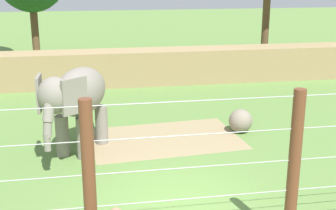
{
  "coord_description": "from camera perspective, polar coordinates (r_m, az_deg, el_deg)",
  "views": [
    {
      "loc": [
        -2.02,
        -10.25,
        5.64
      ],
      "look_at": [
        0.49,
        3.99,
        1.4
      ],
      "focal_mm": 48.85,
      "sensor_mm": 36.0,
      "label": 1
    }
  ],
  "objects": [
    {
      "name": "ground_plane",
      "position": [
        11.88,
        1.05,
        -12.02
      ],
      "size": [
        120.0,
        120.0,
        0.0
      ],
      "primitive_type": "plane",
      "color": "#5B7F3D"
    },
    {
      "name": "elephant",
      "position": [
        14.59,
        -11.36,
        0.91
      ],
      "size": [
        2.5,
        3.45,
        2.78
      ],
      "color": "gray",
      "rests_on": "ground"
    },
    {
      "name": "embankment_wall",
      "position": [
        23.75,
        -4.91,
        4.71
      ],
      "size": [
        36.0,
        1.8,
        1.75
      ],
      "primitive_type": "cube",
      "color": "#997F56",
      "rests_on": "ground"
    },
    {
      "name": "cable_fence",
      "position": [
        9.12,
        3.65,
        -9.07
      ],
      "size": [
        12.65,
        0.25,
        3.45
      ],
      "color": "brown",
      "rests_on": "ground"
    },
    {
      "name": "dirt_patch",
      "position": [
        16.06,
        -0.36,
        -4.2
      ],
      "size": [
        5.41,
        3.82,
        0.01
      ],
      "primitive_type": "cube",
      "rotation": [
        0.0,
        0.0,
        0.08
      ],
      "color": "#937F5B",
      "rests_on": "ground"
    },
    {
      "name": "enrichment_ball",
      "position": [
        16.79,
        9.04,
        -1.96
      ],
      "size": [
        0.86,
        0.86,
        0.86
      ],
      "primitive_type": "sphere",
      "color": "gray",
      "rests_on": "ground"
    }
  ]
}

